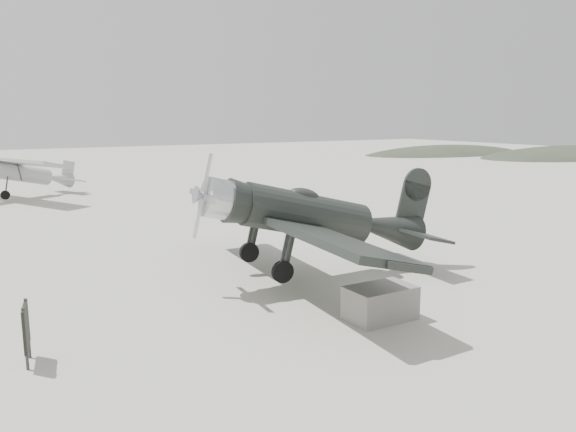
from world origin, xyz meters
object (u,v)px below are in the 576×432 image
object	(u,v)px
lowwing_monoplane	(316,217)
highwing_monoplane	(15,169)
equipment_block	(380,303)
sign_board	(26,328)

from	to	relation	value
lowwing_monoplane	highwing_monoplane	size ratio (longest dim) A/B	1.12
equipment_block	sign_board	bearing A→B (deg)	168.12
lowwing_monoplane	highwing_monoplane	xyz separation A→B (m)	(-6.55, 24.08, -0.07)
lowwing_monoplane	sign_board	size ratio (longest dim) A/B	8.67
highwing_monoplane	equipment_block	size ratio (longest dim) A/B	6.00
lowwing_monoplane	equipment_block	xyz separation A→B (m)	(-0.64, -3.99, -1.54)
highwing_monoplane	equipment_block	distance (m)	28.72
lowwing_monoplane	sign_board	world-z (taller)	lowwing_monoplane
equipment_block	highwing_monoplane	bearing A→B (deg)	101.89
highwing_monoplane	sign_board	xyz separation A→B (m)	(-2.17, -26.37, -1.10)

